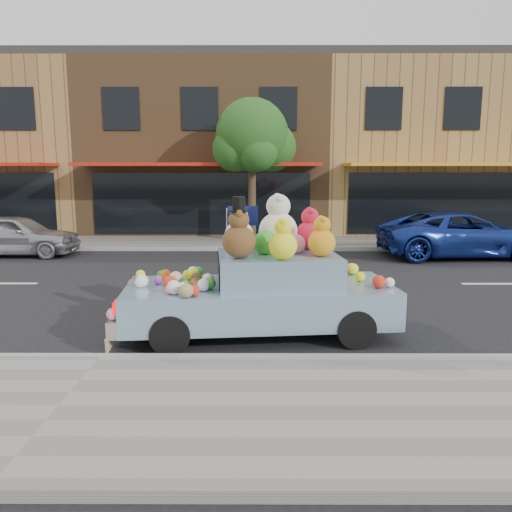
{
  "coord_description": "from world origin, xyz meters",
  "views": [
    {
      "loc": [
        2.2,
        -11.66,
        2.68
      ],
      "look_at": [
        2.18,
        -3.33,
        1.25
      ],
      "focal_mm": 35.0,
      "sensor_mm": 36.0,
      "label": 1
    }
  ],
  "objects_px": {
    "car_silver": "(15,235)",
    "car_blue": "(461,234)",
    "street_tree": "(253,142)",
    "art_car": "(262,285)"
  },
  "relations": [
    {
      "from": "car_silver",
      "to": "art_car",
      "type": "bearing_deg",
      "value": -134.19
    },
    {
      "from": "car_silver",
      "to": "art_car",
      "type": "distance_m",
      "value": 10.93
    },
    {
      "from": "car_blue",
      "to": "art_car",
      "type": "height_order",
      "value": "art_car"
    },
    {
      "from": "street_tree",
      "to": "art_car",
      "type": "distance_m",
      "value": 10.65
    },
    {
      "from": "car_silver",
      "to": "car_blue",
      "type": "distance_m",
      "value": 14.06
    },
    {
      "from": "car_silver",
      "to": "art_car",
      "type": "xyz_separation_m",
      "value": [
        7.76,
        -7.69,
        0.16
      ]
    },
    {
      "from": "car_silver",
      "to": "car_blue",
      "type": "relative_size",
      "value": 0.76
    },
    {
      "from": "street_tree",
      "to": "art_car",
      "type": "bearing_deg",
      "value": -88.6
    },
    {
      "from": "car_silver",
      "to": "art_car",
      "type": "height_order",
      "value": "art_car"
    },
    {
      "from": "street_tree",
      "to": "car_blue",
      "type": "bearing_deg",
      "value": -22.54
    }
  ]
}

